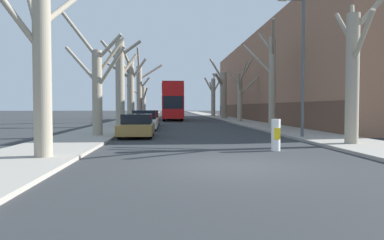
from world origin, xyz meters
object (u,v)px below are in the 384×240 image
object	(u,v)px
street_tree_right_3	(223,93)
street_tree_left_2	(120,80)
street_tree_left_5	(143,100)
parked_car_1	(145,121)
parked_car_0	(137,126)
double_decker_bus	(173,100)
traffic_bollard	(276,135)
street_tree_left_0	(42,65)
street_tree_left_1	(97,84)
lamp_post	(301,59)
street_tree_right_0	(354,69)
street_tree_right_2	(241,94)
street_tree_left_3	(130,88)
street_tree_right_4	(213,95)
parked_car_2	(149,118)
street_tree_right_1	(271,78)
street_tree_left_4	(140,90)

from	to	relation	value
street_tree_right_3	street_tree_left_2	bearing A→B (deg)	-121.86
street_tree_left_5	parked_car_1	xyz separation A→B (m)	(2.30, -28.89, -2.09)
street_tree_left_5	parked_car_0	distance (m)	35.02
double_decker_bus	traffic_bollard	xyz separation A→B (m)	(3.50, -30.73, -1.99)
street_tree_left_0	parked_car_1	world-z (taller)	street_tree_left_0
street_tree_left_1	double_decker_bus	distance (m)	24.81
lamp_post	street_tree_left_0	bearing A→B (deg)	-149.38
street_tree_left_0	street_tree_left_2	bearing A→B (deg)	90.28
street_tree_right_0	street_tree_right_2	world-z (taller)	street_tree_right_0
parked_car_0	street_tree_right_2	bearing A→B (deg)	61.30
street_tree_left_1	street_tree_left_5	xyz separation A→B (m)	(-0.18, 34.95, -0.14)
street_tree_left_2	parked_car_1	world-z (taller)	street_tree_left_2
street_tree_left_3	street_tree_right_4	xyz separation A→B (m)	(11.65, 21.80, -0.06)
parked_car_2	street_tree_right_2	bearing A→B (deg)	31.60
traffic_bollard	street_tree_right_3	bearing A→B (deg)	84.20
street_tree_left_2	street_tree_right_2	xyz separation A→B (m)	(11.64, 7.53, -0.84)
street_tree_right_4	double_decker_bus	xyz separation A→B (m)	(-7.10, -14.94, -1.05)
street_tree_left_2	street_tree_right_4	size ratio (longest dim) A/B	0.96
street_tree_right_2	parked_car_2	bearing A→B (deg)	-148.40
street_tree_right_3	parked_car_1	distance (m)	24.15
street_tree_left_5	street_tree_right_0	xyz separation A→B (m)	(11.76, -39.96, 0.49)
street_tree_left_2	lamp_post	world-z (taller)	street_tree_left_2
traffic_bollard	parked_car_0	bearing A→B (deg)	131.94
street_tree_right_3	parked_car_1	bearing A→B (deg)	-112.66
street_tree_left_5	street_tree_right_3	bearing A→B (deg)	-30.44
street_tree_left_1	street_tree_right_1	distance (m)	12.68
street_tree_right_1	street_tree_left_1	bearing A→B (deg)	-153.30
street_tree_left_5	traffic_bollard	xyz separation A→B (m)	(8.03, -41.25, -2.16)
street_tree_right_0	traffic_bollard	world-z (taller)	street_tree_right_0
street_tree_left_3	street_tree_right_2	bearing A→B (deg)	-1.51
street_tree_left_0	street_tree_right_3	world-z (taller)	street_tree_right_3
street_tree_left_0	street_tree_left_5	world-z (taller)	street_tree_left_5
street_tree_right_2	street_tree_left_0	bearing A→B (deg)	-114.59
street_tree_left_5	parked_car_0	size ratio (longest dim) A/B	1.68
street_tree_left_5	traffic_bollard	bearing A→B (deg)	-78.98
double_decker_bus	parked_car_2	distance (m)	13.29
street_tree_left_4	traffic_bollard	bearing A→B (deg)	-76.88
parked_car_0	traffic_bollard	world-z (taller)	parked_car_0
parked_car_1	parked_car_2	size ratio (longest dim) A/B	1.07
street_tree_right_3	parked_car_2	world-z (taller)	street_tree_right_3
street_tree_right_0	street_tree_right_1	bearing A→B (deg)	91.49
parked_car_2	street_tree_left_4	bearing A→B (deg)	97.51
street_tree_left_1	street_tree_right_4	size ratio (longest dim) A/B	0.88
street_tree_right_2	street_tree_right_4	size ratio (longest dim) A/B	0.87
street_tree_right_0	street_tree_right_4	size ratio (longest dim) A/B	0.99
street_tree_left_5	street_tree_left_4	bearing A→B (deg)	-88.26
street_tree_right_0	parked_car_1	world-z (taller)	street_tree_right_0
street_tree_right_0	street_tree_left_1	bearing A→B (deg)	156.59
street_tree_left_3	lamp_post	distance (m)	22.09
street_tree_left_1	street_tree_right_4	xyz separation A→B (m)	(11.45, 39.37, 0.74)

